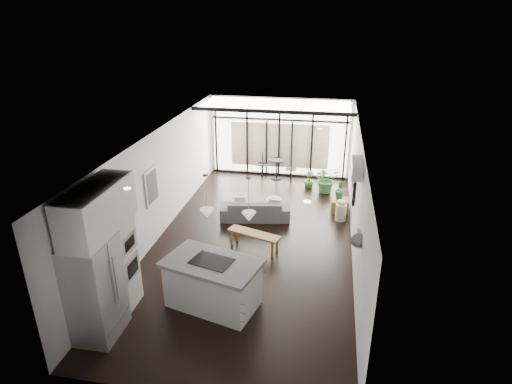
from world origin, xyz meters
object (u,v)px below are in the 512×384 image
(console_bench, at_px, (254,241))
(pouf, at_px, (274,205))
(island, at_px, (213,283))
(fridge, at_px, (95,289))
(sofa, at_px, (255,206))
(milk_can, at_px, (341,211))
(tv, at_px, (353,186))

(console_bench, height_order, pouf, console_bench)
(console_bench, distance_m, pouf, 2.31)
(island, distance_m, fridge, 2.22)
(sofa, relative_size, pouf, 4.22)
(fridge, relative_size, pouf, 4.13)
(milk_can, bearing_deg, pouf, 171.01)
(console_bench, distance_m, milk_can, 2.92)
(sofa, bearing_deg, tv, 164.30)
(console_bench, relative_size, pouf, 2.92)
(fridge, height_order, tv, fridge)
(sofa, xyz_separation_m, console_bench, (0.28, -1.68, -0.17))
(milk_can, height_order, tv, tv)
(island, distance_m, milk_can, 5.03)
(fridge, relative_size, tv, 1.76)
(tv, bearing_deg, fridge, -133.29)
(sofa, bearing_deg, pouf, -135.78)
(island, relative_size, console_bench, 1.37)
(milk_can, relative_size, tv, 0.55)
(sofa, relative_size, milk_can, 3.26)
(pouf, bearing_deg, island, -97.10)
(pouf, distance_m, tv, 2.64)
(sofa, xyz_separation_m, pouf, (0.46, 0.62, -0.20))
(island, height_order, fridge, fridge)
(island, relative_size, pouf, 3.99)
(tv, bearing_deg, milk_can, 111.96)
(console_bench, distance_m, tv, 2.96)
(milk_can, bearing_deg, console_bench, -137.17)
(sofa, height_order, milk_can, sofa)
(island, height_order, sofa, island)
(island, relative_size, sofa, 0.94)
(pouf, xyz_separation_m, tv, (2.21, -0.91, 1.11))
(sofa, bearing_deg, milk_can, 177.78)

